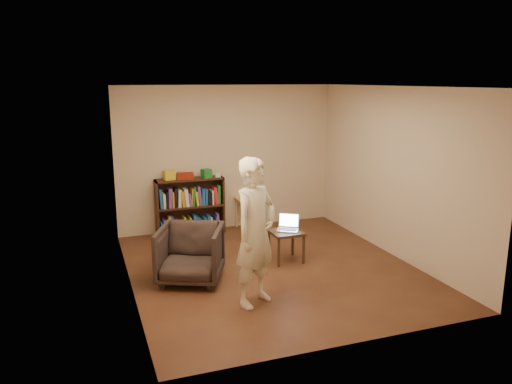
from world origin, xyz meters
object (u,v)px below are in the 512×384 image
object	(u,v)px
laptop	(288,226)
person	(255,232)
stool	(247,204)
armchair	(190,254)
bookshelf	(190,209)
side_table	(286,236)

from	to	relation	value
laptop	person	world-z (taller)	person
stool	armchair	size ratio (longest dim) A/B	0.67
bookshelf	laptop	bearing A→B (deg)	-58.26
stool	side_table	distance (m)	1.80
bookshelf	stool	bearing A→B (deg)	-3.48
bookshelf	armchair	size ratio (longest dim) A/B	1.41
bookshelf	person	bearing A→B (deg)	-87.39
laptop	side_table	bearing A→B (deg)	-100.60
laptop	person	distance (m)	1.65
side_table	stool	bearing A→B (deg)	90.24
armchair	laptop	bearing A→B (deg)	35.79
armchair	bookshelf	bearing A→B (deg)	101.58
armchair	laptop	distance (m)	1.62
side_table	laptop	distance (m)	0.16
armchair	person	world-z (taller)	person
bookshelf	laptop	world-z (taller)	bookshelf
stool	laptop	bearing A→B (deg)	-87.95
stool	person	bearing A→B (deg)	-106.88
laptop	person	xyz separation A→B (m)	(-0.98, -1.27, 0.38)
armchair	person	distance (m)	1.23
bookshelf	side_table	bearing A→B (deg)	-60.33
bookshelf	armchair	distance (m)	2.19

